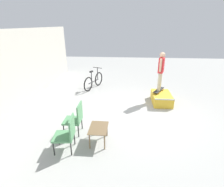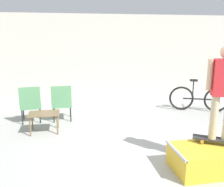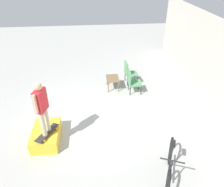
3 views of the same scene
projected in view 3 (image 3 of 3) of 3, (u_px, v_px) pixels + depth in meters
ground_plane at (85, 116)px, 7.59m from camera, size 24.00×24.00×0.00m
house_wall_back at (222, 71)px, 7.18m from camera, size 12.00×0.06×3.00m
skate_ramp_box at (46, 135)px, 6.46m from camera, size 1.23×0.76×0.44m
skateboard_on_ramp at (47, 133)px, 6.13m from camera, size 0.83×0.60×0.07m
person_skater at (41, 105)px, 5.63m from camera, size 0.54×0.31×1.60m
coffee_table at (112, 80)px, 8.98m from camera, size 0.71×0.50×0.47m
patio_chair_left at (129, 72)px, 9.31m from camera, size 0.56×0.56×0.98m
patio_chair_right at (133, 81)px, 8.63m from camera, size 0.52×0.52×0.98m
bicycle at (170, 165)px, 5.29m from camera, size 1.65×0.76×1.02m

